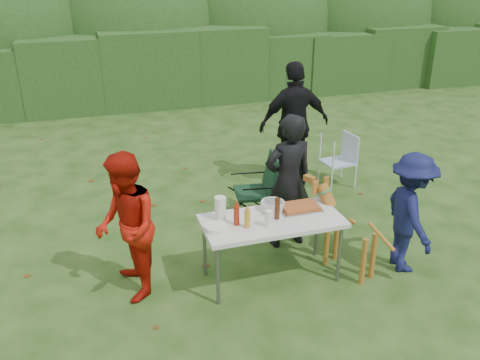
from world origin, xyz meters
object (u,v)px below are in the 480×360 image
object	(u,v)px
dog	(351,234)
mustard_bottle	(247,219)
person_black_puffy	(294,124)
lawn_chair	(338,160)
person_cook	(288,182)
ketchup_bottle	(237,215)
child	(410,213)
paper_towel_roll	(220,208)
camping_chair	(255,189)
person_red_jacket	(126,228)
folding_table	(272,223)
beer_bottle	(277,209)

from	to	relation	value
dog	mustard_bottle	distance (m)	1.25
person_black_puffy	lawn_chair	world-z (taller)	person_black_puffy
person_cook	ketchup_bottle	distance (m)	1.07
lawn_chair	child	bearing A→B (deg)	75.49
person_cook	paper_towel_roll	distance (m)	1.09
dog	mustard_bottle	xyz separation A→B (m)	(-1.20, 0.04, 0.36)
camping_chair	ketchup_bottle	xyz separation A→B (m)	(-0.67, -1.34, 0.38)
person_cook	person_red_jacket	xyz separation A→B (m)	(-1.95, -0.46, -0.05)
person_red_jacket	person_black_puffy	xyz separation A→B (m)	(2.76, 2.19, 0.17)
child	camping_chair	xyz separation A→B (m)	(-1.26, 1.58, -0.22)
person_black_puffy	dog	size ratio (longest dim) A/B	1.88
child	ketchup_bottle	size ratio (longest dim) A/B	6.34
lawn_chair	person_red_jacket	bearing A→B (deg)	23.43
dog	lawn_chair	world-z (taller)	dog
camping_chair	folding_table	bearing A→B (deg)	87.33
child	person_red_jacket	bearing A→B (deg)	91.73
ketchup_bottle	beer_bottle	distance (m)	0.45
folding_table	lawn_chair	bearing A→B (deg)	47.77
person_black_puffy	ketchup_bottle	xyz separation A→B (m)	(-1.66, -2.39, -0.10)
folding_table	camping_chair	size ratio (longest dim) A/B	1.59
person_red_jacket	person_black_puffy	world-z (taller)	person_black_puffy
beer_bottle	person_black_puffy	bearing A→B (deg)	63.18
dog	person_black_puffy	bearing A→B (deg)	-32.78
person_red_jacket	lawn_chair	size ratio (longest dim) A/B	1.93
person_red_jacket	camping_chair	xyz separation A→B (m)	(1.77, 1.15, -0.31)
ketchup_bottle	paper_towel_roll	world-z (taller)	paper_towel_roll
person_cook	mustard_bottle	world-z (taller)	person_cook
lawn_chair	person_cook	bearing A→B (deg)	39.10
dog	child	bearing A→B (deg)	-124.85
folding_table	dog	bearing A→B (deg)	-8.68
folding_table	mustard_bottle	xyz separation A→B (m)	(-0.31, -0.09, 0.15)
person_cook	mustard_bottle	size ratio (longest dim) A/B	8.38
camping_chair	person_black_puffy	bearing A→B (deg)	-124.66
folding_table	lawn_chair	size ratio (longest dim) A/B	1.84
child	camping_chair	distance (m)	2.04
ketchup_bottle	beer_bottle	world-z (taller)	beer_bottle
person_red_jacket	person_black_puffy	distance (m)	3.53
child	dog	bearing A→B (deg)	89.52
lawn_chair	paper_towel_roll	bearing A→B (deg)	32.77
camping_chair	lawn_chair	world-z (taller)	camping_chair
folding_table	person_black_puffy	world-z (taller)	person_black_puffy
camping_chair	ketchup_bottle	world-z (taller)	ketchup_bottle
person_black_puffy	folding_table	bearing A→B (deg)	61.73
person_cook	dog	xyz separation A→B (m)	(0.44, -0.78, -0.36)
paper_towel_roll	ketchup_bottle	bearing A→B (deg)	-51.65
ketchup_bottle	dog	bearing A→B (deg)	-5.71
folding_table	person_red_jacket	bearing A→B (deg)	172.96
person_red_jacket	camping_chair	distance (m)	2.13
folding_table	person_red_jacket	world-z (taller)	person_red_jacket
person_red_jacket	dog	world-z (taller)	person_red_jacket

